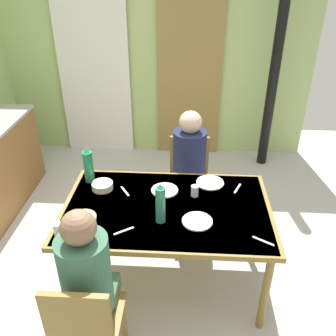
{
  "coord_description": "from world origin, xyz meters",
  "views": [
    {
      "loc": [
        0.49,
        -2.24,
        2.37
      ],
      "look_at": [
        0.35,
        0.11,
        0.99
      ],
      "focal_mm": 38.93,
      "sensor_mm": 36.0,
      "label": 1
    }
  ],
  "objects": [
    {
      "name": "drinking_glass_by_far_diner",
      "position": [
        0.56,
        0.12,
        0.78
      ],
      "size": [
        0.06,
        0.06,
        0.09
      ],
      "primitive_type": "cylinder",
      "color": "silver",
      "rests_on": "dining_table"
    },
    {
      "name": "bread_plate_sliced",
      "position": [
        -0.24,
        -0.22,
        0.75
      ],
      "size": [
        0.19,
        0.19,
        0.02
      ],
      "primitive_type": "cylinder",
      "color": "#DBB77A",
      "rests_on": "dining_table"
    },
    {
      "name": "person_far_diner",
      "position": [
        0.51,
        0.67,
        0.78
      ],
      "size": [
        0.3,
        0.37,
        0.77
      ],
      "rotation": [
        0.0,
        0.0,
        3.14
      ],
      "color": "#19284D",
      "rests_on": "ground_plane"
    },
    {
      "name": "wall_back",
      "position": [
        0.0,
        2.39,
        1.27
      ],
      "size": [
        4.03,
        0.1,
        2.53
      ],
      "primitive_type": "cube",
      "color": "#ABC676",
      "rests_on": "ground_plane"
    },
    {
      "name": "water_bottle_green_far",
      "position": [
        -0.32,
        0.29,
        0.88
      ],
      "size": [
        0.08,
        0.08,
        0.3
      ],
      "color": "#227E4E",
      "rests_on": "dining_table"
    },
    {
      "name": "cutlery_knife_near",
      "position": [
        -0.0,
        0.15,
        0.74
      ],
      "size": [
        0.09,
        0.14,
        0.0
      ],
      "primitive_type": "cube",
      "rotation": [
        0.0,
        0.0,
        2.14
      ],
      "color": "silver",
      "rests_on": "dining_table"
    },
    {
      "name": "cutlery_knife_far",
      "position": [
        0.9,
        0.24,
        0.74
      ],
      "size": [
        0.08,
        0.14,
        0.0
      ],
      "primitive_type": "cube",
      "rotation": [
        0.0,
        0.0,
        4.29
      ],
      "color": "silver",
      "rests_on": "dining_table"
    },
    {
      "name": "drinking_glass_by_near_diner",
      "position": [
        -0.35,
        -0.41,
        0.79
      ],
      "size": [
        0.06,
        0.06,
        0.11
      ],
      "primitive_type": "cylinder",
      "color": "silver",
      "rests_on": "dining_table"
    },
    {
      "name": "dining_table",
      "position": [
        0.35,
        -0.04,
        0.68
      ],
      "size": [
        1.56,
        0.99,
        0.74
      ],
      "color": "olive",
      "rests_on": "ground_plane"
    },
    {
      "name": "ground_plane",
      "position": [
        0.0,
        0.0,
        0.0
      ],
      "size": [
        6.21,
        6.21,
        0.0
      ],
      "primitive_type": "plane",
      "color": "#BCBAB8"
    },
    {
      "name": "stove_pipe_column",
      "position": [
        1.47,
        2.04,
        1.27
      ],
      "size": [
        0.12,
        0.12,
        2.53
      ],
      "primitive_type": "cylinder",
      "color": "black",
      "rests_on": "ground_plane"
    },
    {
      "name": "dinner_plate_far_center",
      "position": [
        0.32,
        0.18,
        0.75
      ],
      "size": [
        0.21,
        0.21,
        0.01
      ],
      "primitive_type": "cylinder",
      "color": "white",
      "rests_on": "dining_table"
    },
    {
      "name": "cutlery_fork_far",
      "position": [
        0.07,
        -0.33,
        0.74
      ],
      "size": [
        0.13,
        0.1,
        0.0
      ],
      "primitive_type": "cube",
      "rotation": [
        0.0,
        0.0,
        0.6
      ],
      "color": "silver",
      "rests_on": "dining_table"
    },
    {
      "name": "dinner_plate_near_left",
      "position": [
        0.57,
        -0.2,
        0.75
      ],
      "size": [
        0.22,
        0.22,
        0.01
      ],
      "primitive_type": "cylinder",
      "color": "white",
      "rests_on": "dining_table"
    },
    {
      "name": "door_wooden",
      "position": [
        0.48,
        2.31,
        1.0
      ],
      "size": [
        0.8,
        0.05,
        2.0
      ],
      "primitive_type": "cube",
      "color": "olive",
      "rests_on": "ground_plane"
    },
    {
      "name": "chair_far_diner",
      "position": [
        0.51,
        0.81,
        0.5
      ],
      "size": [
        0.4,
        0.4,
        0.87
      ],
      "rotation": [
        0.0,
        0.0,
        3.14
      ],
      "color": "olive",
      "rests_on": "ground_plane"
    },
    {
      "name": "person_near_diner",
      "position": [
        -0.08,
        -0.75,
        0.78
      ],
      "size": [
        0.3,
        0.37,
        0.77
      ],
      "color": "#3E5F44",
      "rests_on": "ground_plane"
    },
    {
      "name": "curtain_panel",
      "position": [
        -0.72,
        2.29,
        1.06
      ],
      "size": [
        0.9,
        0.03,
        2.13
      ],
      "primitive_type": "cube",
      "color": "white",
      "rests_on": "ground_plane"
    },
    {
      "name": "chair_near_diner",
      "position": [
        -0.08,
        -0.89,
        0.5
      ],
      "size": [
        0.4,
        0.4,
        0.87
      ],
      "color": "olive",
      "rests_on": "ground_plane"
    },
    {
      "name": "serving_bowl_center",
      "position": [
        -0.19,
        0.18,
        0.77
      ],
      "size": [
        0.17,
        0.17,
        0.05
      ],
      "primitive_type": "cylinder",
      "color": "beige",
      "rests_on": "dining_table"
    },
    {
      "name": "water_bottle_green_near",
      "position": [
        0.31,
        -0.21,
        0.89
      ],
      "size": [
        0.07,
        0.07,
        0.31
      ],
      "color": "#348667",
      "rests_on": "dining_table"
    },
    {
      "name": "cutlery_fork_near",
      "position": [
        1.01,
        -0.38,
        0.74
      ],
      "size": [
        0.14,
        0.09,
        0.0
      ],
      "primitive_type": "cube",
      "rotation": [
        0.0,
        0.0,
        5.73
      ],
      "color": "silver",
      "rests_on": "dining_table"
    },
    {
      "name": "dinner_plate_near_right",
      "position": [
        0.68,
        0.31,
        0.75
      ],
      "size": [
        0.23,
        0.23,
        0.01
      ],
      "primitive_type": "cylinder",
      "color": "white",
      "rests_on": "dining_table"
    }
  ]
}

